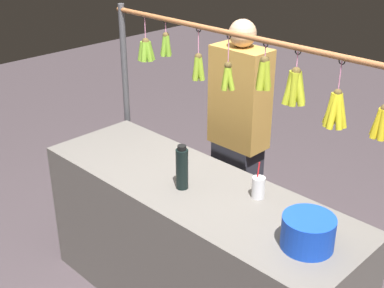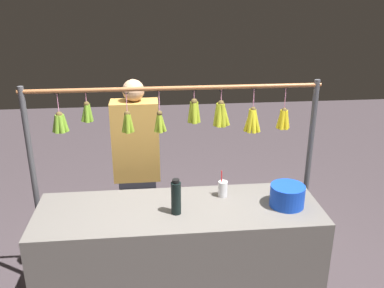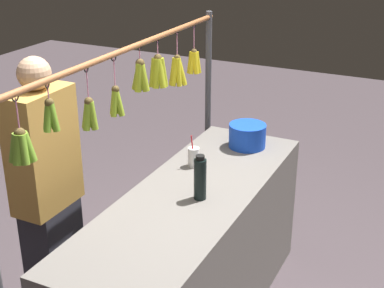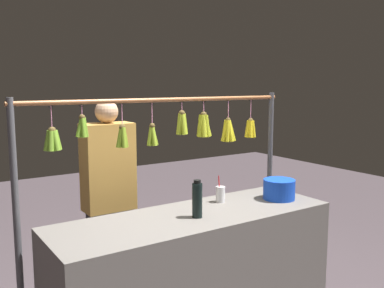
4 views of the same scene
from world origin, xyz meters
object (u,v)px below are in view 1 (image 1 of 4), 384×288
at_px(blue_bucket, 308,232).
at_px(drink_cup, 258,187).
at_px(water_bottle, 182,168).
at_px(vendor_person, 238,140).

distance_m(blue_bucket, drink_cup, 0.47).
distance_m(water_bottle, drink_cup, 0.43).
relative_size(water_bottle, vendor_person, 0.16).
distance_m(water_bottle, blue_bucket, 0.80).
xyz_separation_m(water_bottle, vendor_person, (0.29, -0.83, -0.20)).
bearing_deg(vendor_person, water_bottle, 109.17).
bearing_deg(blue_bucket, drink_cup, -23.44).
height_order(water_bottle, vendor_person, vendor_person).
bearing_deg(blue_bucket, vendor_person, -36.38).
xyz_separation_m(blue_bucket, drink_cup, (0.44, -0.19, -0.02)).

